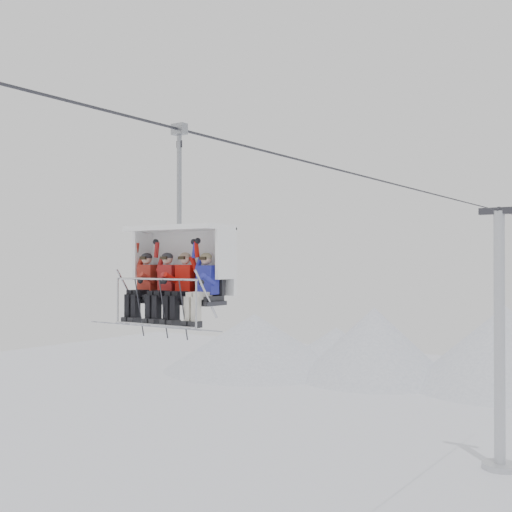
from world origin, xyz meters
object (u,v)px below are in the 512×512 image
Objects in this scene: skier_far_left at (144,285)px; skier_center_left at (164,285)px; skier_center_right at (182,286)px; lift_tower_right at (500,357)px; skier_far_right at (203,287)px; chairlift_carrier at (183,262)px.

skier_center_left is at bearing 0.00° from skier_far_left.
skier_center_left and skier_center_right have the same top height.
skier_far_left is 1.04m from skier_center_right.
lift_tower_right is 25.26m from skier_center_right.
skier_far_right is (0.78, -24.88, 4.40)m from lift_tower_right.
skier_far_right is (1.00, -0.00, -0.01)m from skier_center_left.
lift_tower_right reaches higher than chairlift_carrier.
lift_tower_right is 25.27m from skier_far_left.
lift_tower_right reaches higher than skier_far_left.
skier_center_right is (0.47, 0.00, 0.00)m from skier_center_left.
skier_center_right is at bearing -51.20° from chairlift_carrier.
skier_far_right is at bearing -0.11° from skier_center_left.
chairlift_carrier is 2.36× the size of skier_far_left.
skier_far_right is at bearing -88.22° from lift_tower_right.
chairlift_carrier is at bearing 20.90° from skier_far_left.
chairlift_carrier reaches higher than skier_center_right.
lift_tower_right is 3.38× the size of chairlift_carrier.
skier_center_right is (0.25, -0.30, -0.46)m from chairlift_carrier.
lift_tower_right is at bearing 88.16° from skier_far_left.
skier_center_right is (0.25, -24.87, 4.40)m from lift_tower_right.
skier_far_right is at bearing -21.58° from chairlift_carrier.
skier_far_right is at bearing -0.21° from skier_center_right.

